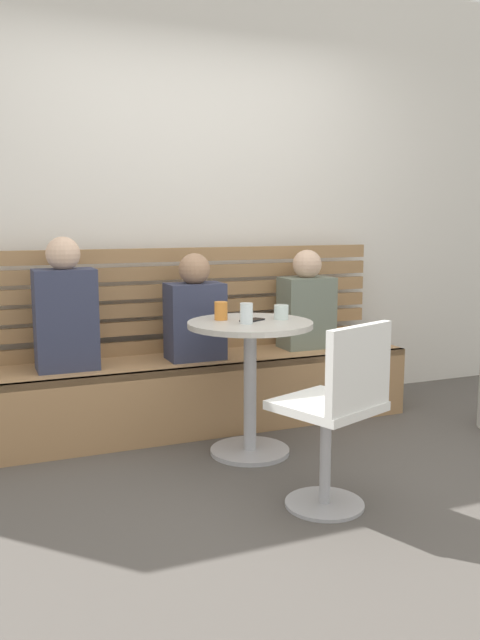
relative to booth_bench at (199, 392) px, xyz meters
name	(u,v)px	position (x,y,z in m)	size (l,w,h in m)	color
ground	(284,502)	(0.00, -1.20, -0.22)	(8.00, 8.00, 0.00)	#514C47
back_wall	(175,194)	(0.00, 0.44, 1.23)	(5.20, 0.10, 2.90)	silver
booth_bench	(199,392)	(0.00, 0.00, 0.00)	(2.70, 0.52, 0.44)	#A87C51
booth_backrest	(186,299)	(0.00, 0.24, 0.56)	(2.65, 0.04, 0.67)	#9A7249
cafe_table	(250,362)	(0.11, -0.55, 0.30)	(0.68, 0.68, 0.74)	#ADADB2
white_chair	(338,410)	(0.18, -1.36, 0.24)	(0.52, 0.52, 0.85)	#ADADB2
person_adult	(65,311)	(-0.79, 0.00, 0.56)	(0.34, 0.22, 0.75)	#333851
person_child_left	(306,305)	(0.77, 0.04, 0.51)	(0.34, 0.22, 0.65)	slate
person_child_middle	(195,313)	(-0.03, -0.02, 0.50)	(0.34, 0.22, 0.65)	#333851
cup_tumbler_orange	(221,311)	(-0.02, -0.43, 0.57)	(0.07, 0.07, 0.10)	orange
cup_glass_short	(281,312)	(0.30, -0.54, 0.56)	(0.08, 0.08, 0.08)	silver
cup_water_clear	(246,313)	(0.06, -0.61, 0.57)	(0.07, 0.07, 0.11)	white
phone_on_table	(252,320)	(0.13, -0.53, 0.52)	(0.07, 0.14, 0.01)	black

